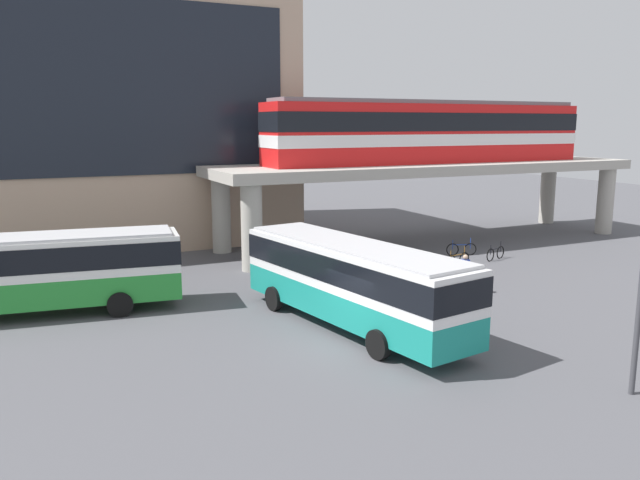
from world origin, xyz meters
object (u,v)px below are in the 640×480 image
at_px(bus_secondary, 35,266).
at_px(bicycle_brown, 457,260).
at_px(pedestrian_at_kerb, 289,255).
at_px(bicycle_green, 347,264).
at_px(bicycle_blue, 461,249).
at_px(pedestrian_near_building, 465,275).
at_px(bicycle_black, 495,253).
at_px(bus_main, 351,276).
at_px(train, 431,131).
at_px(station_building, 23,106).

relative_size(bus_secondary, bicycle_brown, 6.34).
bearing_deg(pedestrian_at_kerb, bicycle_green, -29.90).
bearing_deg(bicycle_blue, pedestrian_near_building, -127.52).
xyz_separation_m(bus_secondary, pedestrian_at_kerb, (12.09, 2.88, -1.20)).
xyz_separation_m(bicycle_black, pedestrian_at_kerb, (-11.39, 2.73, 0.43)).
xyz_separation_m(bus_main, pedestrian_at_kerb, (1.64, 9.65, -1.20)).
distance_m(train, bicycle_brown, 9.72).
bearing_deg(bicycle_black, bicycle_blue, 118.10).
xyz_separation_m(bicycle_blue, pedestrian_near_building, (-5.19, -6.76, 0.49)).
bearing_deg(bicycle_blue, station_building, 144.94).
bearing_deg(station_building, pedestrian_at_kerb, -51.27).
xyz_separation_m(station_building, bicycle_green, (14.33, -16.11, -8.26)).
relative_size(train, bicycle_green, 12.19).
relative_size(bicycle_blue, pedestrian_at_kerb, 1.00).
relative_size(station_building, bicycle_blue, 18.72).
bearing_deg(bus_secondary, pedestrian_at_kerb, 13.39).
height_order(station_building, bus_secondary, station_building).
relative_size(bicycle_black, bicycle_blue, 1.02).
xyz_separation_m(bus_main, bicycle_black, (13.03, 6.92, -1.63)).
xyz_separation_m(bus_main, bicycle_blue, (12.07, 8.72, -1.63)).
bearing_deg(bicycle_brown, bicycle_black, 7.79).
xyz_separation_m(station_building, pedestrian_near_building, (16.96, -22.30, -7.77)).
bearing_deg(bicycle_green, bus_main, -117.53).
distance_m(station_building, train, 25.49).
height_order(bicycle_green, pedestrian_at_kerb, pedestrian_at_kerb).
distance_m(bus_secondary, bicycle_blue, 22.67).
bearing_deg(pedestrian_at_kerb, bicycle_black, -13.48).
bearing_deg(bicycle_black, pedestrian_at_kerb, 166.52).
xyz_separation_m(bus_main, bus_secondary, (-10.45, 6.78, 0.00)).
bearing_deg(bicycle_brown, bus_main, -147.07).
xyz_separation_m(train, bus_secondary, (-23.20, -6.25, -5.07)).
distance_m(bicycle_black, pedestrian_near_building, 7.92).
xyz_separation_m(bicycle_blue, bicycle_brown, (-2.01, -2.20, 0.00)).
distance_m(bicycle_green, pedestrian_near_building, 6.75).
distance_m(station_building, bicycle_black, 30.05).
xyz_separation_m(station_building, bicycle_blue, (22.15, -15.55, -8.26)).
bearing_deg(bus_secondary, pedestrian_near_building, -15.53).
distance_m(bicycle_green, bicycle_brown, 6.04).
distance_m(bus_main, bicycle_green, 9.34).
relative_size(bicycle_green, pedestrian_at_kerb, 1.07).
relative_size(bus_main, pedestrian_near_building, 6.31).
distance_m(bicycle_blue, pedestrian_near_building, 8.54).
relative_size(station_building, bicycle_black, 18.34).
relative_size(bus_main, bus_secondary, 1.00).
distance_m(bus_main, bus_secondary, 12.46).
bearing_deg(bus_secondary, station_building, 88.77).
height_order(bus_secondary, bicycle_black, bus_secondary).
height_order(bus_secondary, bicycle_green, bus_secondary).
bearing_deg(train, bicycle_blue, -98.93).
height_order(pedestrian_near_building, pedestrian_at_kerb, pedestrian_near_building).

